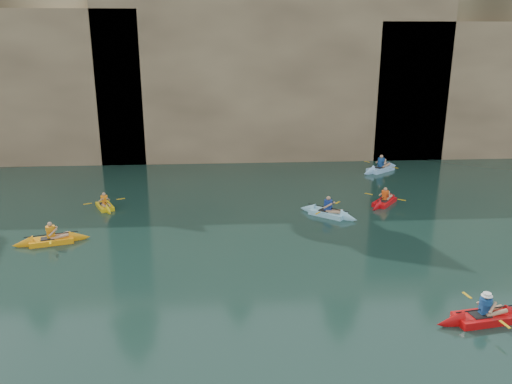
{
  "coord_description": "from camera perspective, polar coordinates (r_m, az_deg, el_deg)",
  "views": [
    {
      "loc": [
        -1.81,
        -12.6,
        8.09
      ],
      "look_at": [
        -0.61,
        4.31,
        3.0
      ],
      "focal_mm": 35.0,
      "sensor_mm": 36.0,
      "label": 1
    }
  ],
  "objects": [
    {
      "name": "sea_cave_east",
      "position": [
        36.98,
        14.73,
        7.08
      ],
      "size": [
        5.0,
        1.0,
        4.5
      ],
      "primitive_type": "cube",
      "color": "black",
      "rests_on": "ground"
    },
    {
      "name": "ground",
      "position": [
        15.08,
        3.6,
        -15.76
      ],
      "size": [
        160.0,
        160.0,
        0.0
      ],
      "primitive_type": "plane",
      "color": "black",
      "rests_on": "ground"
    },
    {
      "name": "kayaker_yellow",
      "position": [
        26.5,
        -16.89,
        -1.52
      ],
      "size": [
        1.92,
        2.56,
        1.03
      ],
      "rotation": [
        0.0,
        0.0,
        -1.13
      ],
      "color": "yellow",
      "rests_on": "ground"
    },
    {
      "name": "kayaker_ltblue_near",
      "position": [
        24.52,
        8.21,
        -2.36
      ],
      "size": [
        2.86,
        2.58,
        1.23
      ],
      "rotation": [
        0.0,
        0.0,
        -0.7
      ],
      "color": "#97DDFC",
      "rests_on": "ground"
    },
    {
      "name": "main_kayaker",
      "position": [
        16.96,
        24.59,
        -12.83
      ],
      "size": [
        3.23,
        2.15,
        1.17
      ],
      "rotation": [
        0.0,
        0.0,
        0.15
      ],
      "color": "red",
      "rests_on": "ground"
    },
    {
      "name": "sea_cave_center",
      "position": [
        35.22,
        -7.6,
        5.94
      ],
      "size": [
        3.5,
        1.0,
        3.2
      ],
      "primitive_type": "cube",
      "color": "black",
      "rests_on": "ground"
    },
    {
      "name": "cliff",
      "position": [
        42.69,
        -1.68,
        13.89
      ],
      "size": [
        70.0,
        16.0,
        12.0
      ],
      "primitive_type": "cube",
      "color": "tan",
      "rests_on": "ground"
    },
    {
      "name": "kayaker_red_far",
      "position": [
        26.88,
        14.47,
        -1.05
      ],
      "size": [
        2.45,
        2.77,
        1.11
      ],
      "rotation": [
        0.0,
        0.0,
        0.88
      ],
      "color": "red",
      "rests_on": "ground"
    },
    {
      "name": "cliff_slab_center",
      "position": [
        35.49,
        2.16,
        12.84
      ],
      "size": [
        24.0,
        2.4,
        11.4
      ],
      "primitive_type": "cube",
      "color": "tan",
      "rests_on": "ground"
    },
    {
      "name": "kayaker_orange",
      "position": [
        22.7,
        -22.31,
        -5.09
      ],
      "size": [
        3.15,
        2.25,
        1.17
      ],
      "rotation": [
        0.0,
        0.0,
        0.28
      ],
      "color": "#FF9B10",
      "rests_on": "ground"
    },
    {
      "name": "kayaker_ltblue_mid",
      "position": [
        33.71,
        14.05,
        2.6
      ],
      "size": [
        3.32,
        2.77,
        1.35
      ],
      "rotation": [
        0.0,
        0.0,
        0.64
      ],
      "color": "#98CDFF",
      "rests_on": "ground"
    }
  ]
}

